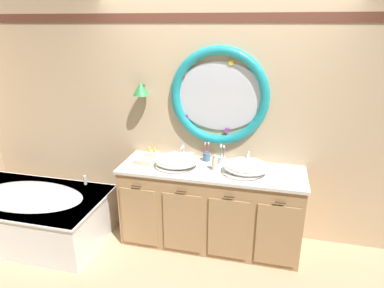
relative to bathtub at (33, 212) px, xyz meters
The scene contains 13 objects.
ground_plane 1.96m from the bathtub, ahead, with size 14.00×14.00×0.00m, color tan.
back_wall_assembly 2.29m from the bathtub, 19.65° to the left, with size 6.40×0.26×2.60m.
vanity_counter 1.97m from the bathtub, 10.58° to the left, with size 1.89×0.63×0.88m.
bathtub is the anchor object (origin of this frame).
sink_basin_left 1.73m from the bathtub, 11.97° to the left, with size 0.45×0.45×0.13m.
sink_basin_right 2.40m from the bathtub, ahead, with size 0.45×0.45×0.14m.
faucet_set_left 1.79m from the bathtub, 20.03° to the left, with size 0.24×0.12×0.15m.
faucet_set_right 2.44m from the bathtub, 14.05° to the left, with size 0.21×0.14×0.14m.
toothbrush_holder_left 2.02m from the bathtub, 16.83° to the left, with size 0.09×0.09×0.21m.
toothbrush_holder_right 2.17m from the bathtub, 13.98° to the left, with size 0.08×0.08×0.22m.
soap_dispenser 2.10m from the bathtub, ahead, with size 0.06×0.06×0.16m.
folded_hand_towel 1.38m from the bathtub, 14.84° to the left, with size 0.19×0.13×0.04m.
toiletry_basket 1.47m from the bathtub, 23.34° to the left, with size 0.14×0.11×0.11m.
Camera 1 is at (0.54, -2.84, 2.28)m, focal length 31.45 mm.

